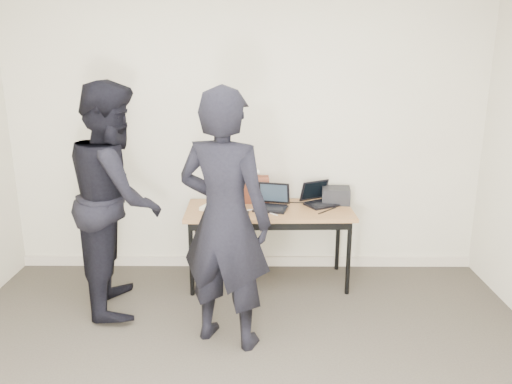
{
  "coord_description": "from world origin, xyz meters",
  "views": [
    {
      "loc": [
        0.13,
        -2.44,
        2.07
      ],
      "look_at": [
        0.1,
        1.6,
        0.95
      ],
      "focal_mm": 35.0,
      "sensor_mm": 36.0,
      "label": 1
    }
  ],
  "objects_px": {
    "laptop_right": "(319,199)",
    "person_typist": "(225,221)",
    "laptop_center": "(272,203)",
    "person_observer": "(116,197)",
    "laptop_beige": "(221,203)",
    "equipment_box": "(336,195)",
    "leather_satchel": "(250,189)",
    "desk": "(269,215)"
  },
  "relations": [
    {
      "from": "desk",
      "to": "person_typist",
      "type": "height_order",
      "value": "person_typist"
    },
    {
      "from": "laptop_beige",
      "to": "person_typist",
      "type": "height_order",
      "value": "person_typist"
    },
    {
      "from": "laptop_beige",
      "to": "person_typist",
      "type": "xyz_separation_m",
      "value": [
        0.11,
        -1.01,
        0.18
      ]
    },
    {
      "from": "person_typist",
      "to": "desk",
      "type": "bearing_deg",
      "value": -87.31
    },
    {
      "from": "desk",
      "to": "laptop_center",
      "type": "xyz_separation_m",
      "value": [
        0.02,
        0.02,
        0.11
      ]
    },
    {
      "from": "laptop_right",
      "to": "laptop_beige",
      "type": "bearing_deg",
      "value": 158.35
    },
    {
      "from": "desk",
      "to": "laptop_right",
      "type": "height_order",
      "value": "laptop_right"
    },
    {
      "from": "laptop_right",
      "to": "person_typist",
      "type": "xyz_separation_m",
      "value": [
        -0.8,
        -1.14,
        0.17
      ]
    },
    {
      "from": "laptop_beige",
      "to": "person_observer",
      "type": "xyz_separation_m",
      "value": [
        -0.82,
        -0.43,
        0.18
      ]
    },
    {
      "from": "desk",
      "to": "equipment_box",
      "type": "height_order",
      "value": "equipment_box"
    },
    {
      "from": "leather_satchel",
      "to": "person_observer",
      "type": "relative_size",
      "value": 0.19
    },
    {
      "from": "laptop_beige",
      "to": "desk",
      "type": "bearing_deg",
      "value": 19.31
    },
    {
      "from": "laptop_beige",
      "to": "person_typist",
      "type": "bearing_deg",
      "value": -61.25
    },
    {
      "from": "laptop_center",
      "to": "person_observer",
      "type": "xyz_separation_m",
      "value": [
        -1.28,
        -0.42,
        0.17
      ]
    },
    {
      "from": "leather_satchel",
      "to": "person_typist",
      "type": "bearing_deg",
      "value": -98.9
    },
    {
      "from": "desk",
      "to": "person_typist",
      "type": "relative_size",
      "value": 0.8
    },
    {
      "from": "equipment_box",
      "to": "laptop_right",
      "type": "bearing_deg",
      "value": -165.26
    },
    {
      "from": "equipment_box",
      "to": "person_observer",
      "type": "relative_size",
      "value": 0.14
    },
    {
      "from": "laptop_beige",
      "to": "equipment_box",
      "type": "height_order",
      "value": "laptop_beige"
    },
    {
      "from": "desk",
      "to": "person_observer",
      "type": "relative_size",
      "value": 0.8
    },
    {
      "from": "equipment_box",
      "to": "person_observer",
      "type": "bearing_deg",
      "value": -162.45
    },
    {
      "from": "laptop_center",
      "to": "person_observer",
      "type": "height_order",
      "value": "person_observer"
    },
    {
      "from": "desk",
      "to": "laptop_beige",
      "type": "xyz_separation_m",
      "value": [
        -0.44,
        0.03,
        0.1
      ]
    },
    {
      "from": "desk",
      "to": "leather_satchel",
      "type": "height_order",
      "value": "leather_satchel"
    },
    {
      "from": "laptop_right",
      "to": "leather_satchel",
      "type": "bearing_deg",
      "value": 143.79
    },
    {
      "from": "laptop_center",
      "to": "person_observer",
      "type": "bearing_deg",
      "value": -147.69
    },
    {
      "from": "equipment_box",
      "to": "person_typist",
      "type": "relative_size",
      "value": 0.14
    },
    {
      "from": "laptop_beige",
      "to": "equipment_box",
      "type": "bearing_deg",
      "value": 31.46
    },
    {
      "from": "laptop_right",
      "to": "person_typist",
      "type": "relative_size",
      "value": 0.21
    },
    {
      "from": "desk",
      "to": "laptop_center",
      "type": "bearing_deg",
      "value": 36.6
    },
    {
      "from": "leather_satchel",
      "to": "person_typist",
      "type": "distance_m",
      "value": 1.23
    },
    {
      "from": "laptop_beige",
      "to": "laptop_right",
      "type": "bearing_deg",
      "value": 30.4
    },
    {
      "from": "leather_satchel",
      "to": "person_observer",
      "type": "distance_m",
      "value": 1.25
    },
    {
      "from": "laptop_beige",
      "to": "laptop_right",
      "type": "xyz_separation_m",
      "value": [
        0.91,
        0.12,
        0.0
      ]
    },
    {
      "from": "laptop_right",
      "to": "person_observer",
      "type": "xyz_separation_m",
      "value": [
        -1.73,
        -0.56,
        0.17
      ]
    },
    {
      "from": "laptop_center",
      "to": "leather_satchel",
      "type": "xyz_separation_m",
      "value": [
        -0.2,
        0.21,
        0.08
      ]
    },
    {
      "from": "desk",
      "to": "laptop_beige",
      "type": "bearing_deg",
      "value": 175.31
    },
    {
      "from": "desk",
      "to": "person_typist",
      "type": "xyz_separation_m",
      "value": [
        -0.33,
        -0.99,
        0.28
      ]
    },
    {
      "from": "laptop_beige",
      "to": "person_observer",
      "type": "bearing_deg",
      "value": -129.55
    },
    {
      "from": "laptop_center",
      "to": "leather_satchel",
      "type": "relative_size",
      "value": 0.95
    },
    {
      "from": "laptop_beige",
      "to": "equipment_box",
      "type": "relative_size",
      "value": 1.42
    },
    {
      "from": "person_typist",
      "to": "laptop_center",
      "type": "bearing_deg",
      "value": -88.21
    }
  ]
}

